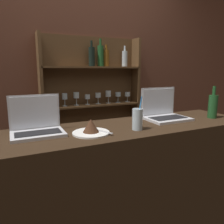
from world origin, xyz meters
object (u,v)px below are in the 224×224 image
object	(u,v)px
wine_bottle_green	(213,106)
water_glass	(137,119)
laptop_near	(37,125)
cake_plate	(91,128)
laptop_far	(164,112)

from	to	relation	value
wine_bottle_green	water_glass	bearing A→B (deg)	-176.33
laptop_near	cake_plate	world-z (taller)	laptop_near
cake_plate	water_glass	bearing A→B (deg)	-7.80
laptop_far	laptop_near	bearing A→B (deg)	-179.35
water_glass	laptop_far	bearing A→B (deg)	27.33
laptop_near	wine_bottle_green	distance (m)	1.30
laptop_near	laptop_far	xyz separation A→B (m)	(0.93, 0.01, -0.00)
cake_plate	wine_bottle_green	size ratio (longest dim) A/B	0.88
laptop_far	water_glass	world-z (taller)	laptop_far
laptop_far	water_glass	xyz separation A→B (m)	(-0.35, -0.18, 0.02)
laptop_near	laptop_far	bearing A→B (deg)	0.65
laptop_near	cake_plate	xyz separation A→B (m)	(0.29, -0.13, -0.02)
laptop_near	cake_plate	size ratio (longest dim) A/B	1.34
laptop_far	wine_bottle_green	xyz separation A→B (m)	(0.36, -0.13, 0.04)
cake_plate	water_glass	xyz separation A→B (m)	(0.29, -0.04, 0.04)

